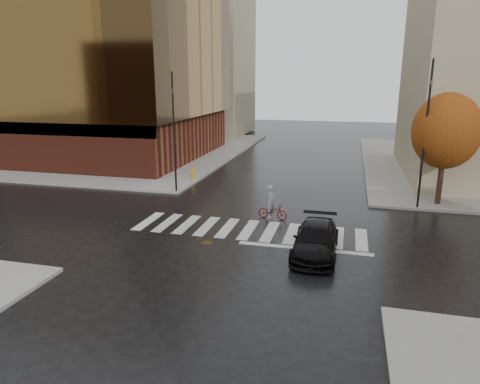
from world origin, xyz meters
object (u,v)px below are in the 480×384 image
object	(u,v)px
sedan	(316,240)
cyclist	(272,208)
traffic_light_nw	(174,124)
fire_hydrant	(193,173)
traffic_light_ne	(426,123)

from	to	relation	value
sedan	cyclist	world-z (taller)	cyclist
cyclist	traffic_light_nw	world-z (taller)	traffic_light_nw
cyclist	fire_hydrant	bearing A→B (deg)	55.45
sedan	fire_hydrant	size ratio (longest dim) A/B	5.71
sedan	traffic_light_ne	world-z (taller)	traffic_light_ne
sedan	traffic_light_ne	bearing A→B (deg)	57.54
sedan	fire_hydrant	bearing A→B (deg)	130.62
cyclist	fire_hydrant	xyz separation A→B (m)	(-7.34, 7.50, -0.05)
cyclist	traffic_light_nw	xyz separation A→B (m)	(-7.14, 3.80, 3.93)
traffic_light_nw	fire_hydrant	distance (m)	5.44
fire_hydrant	cyclist	bearing A→B (deg)	-45.63
traffic_light_nw	fire_hydrant	world-z (taller)	traffic_light_nw
traffic_light_nw	fire_hydrant	size ratio (longest dim) A/B	9.62
fire_hydrant	traffic_light_ne	bearing A→B (deg)	-13.66
sedan	cyclist	xyz separation A→B (m)	(-2.68, 4.30, -0.02)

